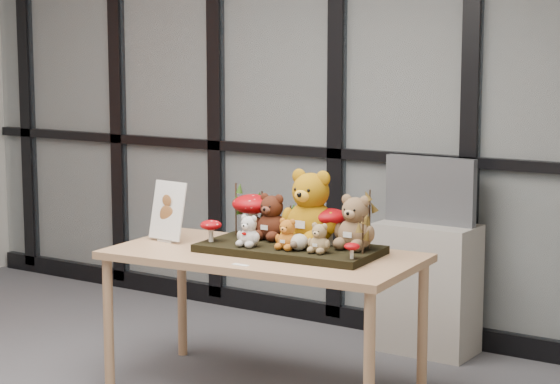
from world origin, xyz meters
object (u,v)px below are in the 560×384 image
Objects in this scene: bear_white_bow at (249,229)px; bear_brown_medium at (272,214)px; mushroom_front_left at (211,230)px; mushroom_front_right at (352,250)px; bear_small_yellow at (288,232)px; mushroom_back_left at (253,213)px; diorama_tray at (290,249)px; bear_pooh_yellow at (311,203)px; mushroom_back_right at (329,225)px; bear_beige_small at (320,236)px; monitor at (430,190)px; sign_holder at (168,213)px; bear_tan_back at (356,219)px; display_table at (264,266)px; cabinet at (427,288)px; plush_cream_hedgehog at (299,241)px.

bear_brown_medium is at bearing 87.31° from bear_white_bow.
mushroom_front_right is (0.77, 0.03, -0.02)m from mushroom_front_left.
mushroom_front_right is at bearing -7.76° from bear_small_yellow.
diorama_tray is at bearing -17.99° from mushroom_back_left.
bear_pooh_yellow reaches higher than mushroom_back_left.
bear_small_yellow is at bearing -117.13° from mushroom_back_right.
bear_white_bow is 0.36m from bear_beige_small.
monitor is at bearing 70.48° from diorama_tray.
sign_holder is (-0.89, -0.03, 0.03)m from bear_beige_small.
bear_pooh_yellow is 0.25m from bear_beige_small.
monitor reaches higher than mushroom_front_right.
sign_holder is (-0.83, -0.21, 0.01)m from mushroom_back_right.
bear_tan_back is at bearing -3.66° from mushroom_back_right.
monitor reaches higher than display_table.
bear_pooh_yellow is at bearing -102.01° from cabinet.
bear_small_yellow is at bearing -172.99° from plush_cream_hedgehog.
bear_small_yellow is 1.20m from cabinet.
bear_pooh_yellow is 1.30× the size of sign_holder.
bear_tan_back is 0.39× the size of cabinet.
sign_holder is (-0.53, 0.03, 0.02)m from bear_white_bow.
bear_tan_back is at bearing 13.18° from diorama_tray.
bear_brown_medium is 0.55m from sign_holder.
mushroom_front_left is (-0.67, -0.24, -0.08)m from bear_tan_back.
bear_white_bow reaches higher than bear_beige_small.
cabinet is (0.63, 1.13, -0.44)m from mushroom_front_left.
bear_beige_small is 1.09m from monitor.
cabinet is at bearing 65.07° from bear_white_bow.
sign_holder is at bearing -165.52° from mushroom_back_right.
bear_beige_small is at bearing -92.19° from monitor.
bear_tan_back is 0.25m from mushroom_front_right.
bear_pooh_yellow is 0.23m from bear_brown_medium.
bear_tan_back is at bearing 115.77° from mushroom_front_right.
bear_tan_back is 0.51m from bear_white_bow.
sign_holder is (-0.78, -0.02, 0.06)m from plush_cream_hedgehog.
bear_tan_back is 3.28× the size of plush_cream_hedgehog.
bear_beige_small reaches higher than plush_cream_hedgehog.
monitor is (0.10, 0.90, 0.07)m from mushroom_back_right.
bear_tan_back is at bearing -87.02° from monitor.
bear_small_yellow is 0.23× the size of cabinet.
mushroom_back_right reaches higher than bear_small_yellow.
bear_tan_back is at bearing 17.56° from sign_holder.
cabinet is at bearing 97.66° from mushroom_front_right.
plush_cream_hedgehog is (0.21, -0.01, 0.15)m from display_table.
mushroom_back_right is at bearing 139.14° from mushroom_front_right.
mushroom_front_right reaches higher than diorama_tray.
bear_tan_back is 1.68× the size of bear_white_bow.
bear_pooh_yellow is 2.03× the size of mushroom_back_right.
sign_holder reaches higher than mushroom_front_right.
mushroom_back_left reaches higher than bear_white_bow.
bear_small_yellow is (-0.26, -0.19, -0.06)m from bear_tan_back.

